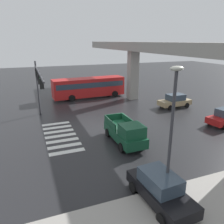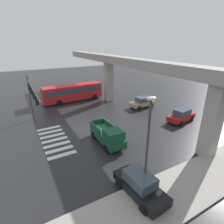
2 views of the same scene
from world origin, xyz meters
TOP-DOWN VIEW (x-y plane):
  - ground_plane at (0.00, 0.00)m, footprint 120.00×120.00m
  - crosswalk_stripes at (-0.00, -5.46)m, footprint 7.15×2.80m
  - elevated_overpass at (0.00, 6.72)m, footprint 54.02×2.12m
  - pickup_truck at (3.58, -0.56)m, footprint 5.11×2.10m
  - city_bus at (-13.02, 0.88)m, footprint 3.13×10.90m
  - sedan_tan at (-3.98, 9.94)m, footprint 2.10×4.37m
  - sedan_black at (10.74, -1.83)m, footprint 4.40×2.17m
  - traffic_signal_mast at (-3.58, -6.73)m, footprint 10.89×0.32m
  - street_lamp_near_corner at (10.70, -1.40)m, footprint 0.44×0.70m

SIDE VIEW (x-z plane):
  - ground_plane at x=0.00m, z-range 0.00..0.00m
  - crosswalk_stripes at x=0.00m, z-range 0.00..0.01m
  - sedan_tan at x=-3.98m, z-range -0.01..1.71m
  - sedan_black at x=10.74m, z-range -0.01..1.71m
  - pickup_truck at x=3.58m, z-range -0.05..2.03m
  - city_bus at x=-13.02m, z-range 0.23..3.22m
  - street_lamp_near_corner at x=10.70m, z-range 0.94..8.18m
  - traffic_signal_mast at x=-3.58m, z-range 1.58..7.78m
  - elevated_overpass at x=0.00m, z-range 2.89..11.05m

